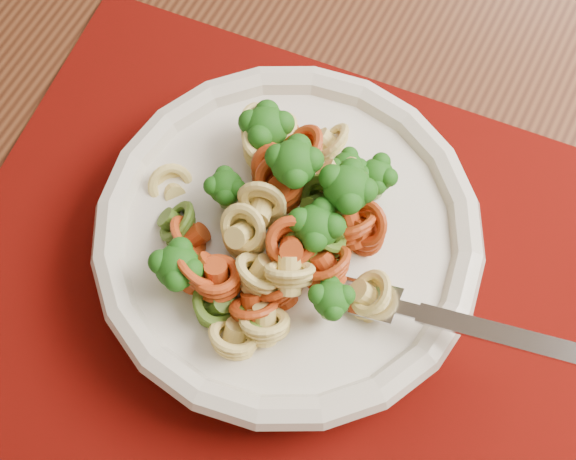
# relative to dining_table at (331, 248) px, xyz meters

# --- Properties ---
(dining_table) EXTENTS (1.60, 1.29, 0.75)m
(dining_table) POSITION_rel_dining_table_xyz_m (0.00, 0.00, 0.00)
(dining_table) COLOR #592F19
(dining_table) RESTS_ON ground
(placemat) EXTENTS (0.48, 0.41, 0.00)m
(placemat) POSITION_rel_dining_table_xyz_m (-0.02, -0.07, 0.10)
(placemat) COLOR #5D0504
(placemat) RESTS_ON dining_table
(pasta_bowl) EXTENTS (0.23, 0.23, 0.04)m
(pasta_bowl) POSITION_rel_dining_table_xyz_m (-0.03, -0.05, 0.13)
(pasta_bowl) COLOR silver
(pasta_bowl) RESTS_ON placemat
(pasta_broccoli_heap) EXTENTS (0.20, 0.20, 0.06)m
(pasta_broccoli_heap) POSITION_rel_dining_table_xyz_m (-0.03, -0.05, 0.15)
(pasta_broccoli_heap) COLOR #E9D373
(pasta_broccoli_heap) RESTS_ON pasta_bowl
(fork) EXTENTS (0.18, 0.07, 0.08)m
(fork) POSITION_rel_dining_table_xyz_m (0.03, -0.09, 0.15)
(fork) COLOR silver
(fork) RESTS_ON pasta_bowl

